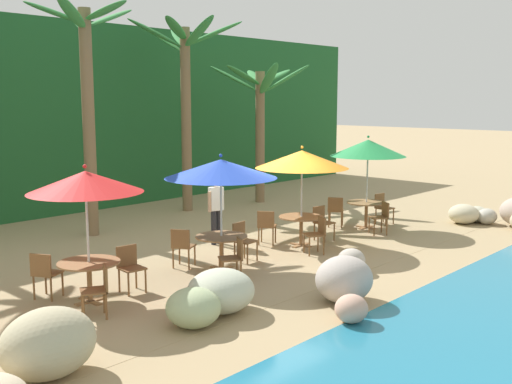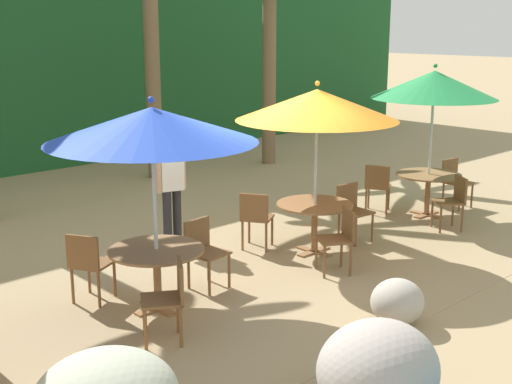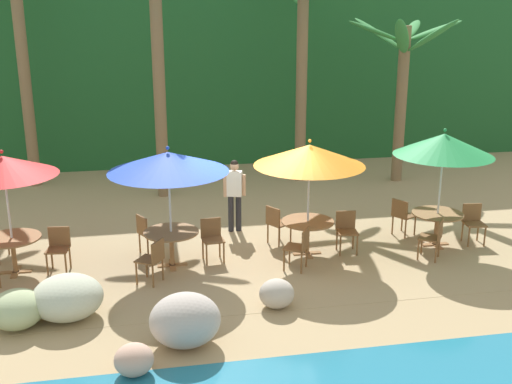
{
  "view_description": "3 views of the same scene",
  "coord_description": "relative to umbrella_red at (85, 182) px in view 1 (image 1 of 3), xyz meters",
  "views": [
    {
      "loc": [
        -10.49,
        -9.39,
        3.6
      ],
      "look_at": [
        0.35,
        0.55,
        1.36
      ],
      "focal_mm": 43.23,
      "sensor_mm": 36.0,
      "label": 1
    },
    {
      "loc": [
        -5.97,
        -6.45,
        3.24
      ],
      "look_at": [
        0.4,
        0.21,
        0.97
      ],
      "focal_mm": 48.19,
      "sensor_mm": 36.0,
      "label": 2
    },
    {
      "loc": [
        -2.13,
        -11.95,
        5.01
      ],
      "look_at": [
        0.22,
        0.49,
        1.22
      ],
      "focal_mm": 43.44,
      "sensor_mm": 36.0,
      "label": 3
    }
  ],
  "objects": [
    {
      "name": "chair_red_seaward",
      "position": [
        0.85,
        -0.02,
        -1.65
      ],
      "size": [
        0.47,
        0.48,
        0.87
      ],
      "color": "brown",
      "rests_on": "ground"
    },
    {
      "name": "dining_table_blue",
      "position": [
        3.05,
        -0.23,
        -1.55
      ],
      "size": [
        1.1,
        1.1,
        0.74
      ],
      "color": "olive",
      "rests_on": "ground"
    },
    {
      "name": "palm_tree_fourth",
      "position": [
        10.07,
        5.01,
        1.13
      ],
      "size": [
        3.61,
        3.21,
        4.77
      ],
      "color": "brown",
      "rests_on": "ground"
    },
    {
      "name": "umbrella_green",
      "position": [
        8.79,
        -0.15,
        0.08
      ],
      "size": [
        2.09,
        2.09,
        2.6
      ],
      "color": "silver",
      "rests_on": "ground"
    },
    {
      "name": "palm_tree_second",
      "position": [
        3.1,
        4.72,
        1.73
      ],
      "size": [
        2.86,
        2.87,
        6.03
      ],
      "color": "brown",
      "rests_on": "ground"
    },
    {
      "name": "umbrella_blue",
      "position": [
        3.05,
        -0.23,
        -0.01
      ],
      "size": [
        2.35,
        2.35,
        2.47
      ],
      "color": "silver",
      "rests_on": "ground"
    },
    {
      "name": "chair_green_seaward",
      "position": [
        9.65,
        -0.16,
        -1.65
      ],
      "size": [
        0.46,
        0.47,
        0.87
      ],
      "color": "brown",
      "rests_on": "ground"
    },
    {
      "name": "umbrella_red",
      "position": [
        0.0,
        0.0,
        0.0
      ],
      "size": [
        2.01,
        2.01,
        2.48
      ],
      "color": "silver",
      "rests_on": "ground"
    },
    {
      "name": "chair_blue_left",
      "position": [
        2.67,
        -1.0,
        -1.65
      ],
      "size": [
        0.59,
        0.58,
        0.87
      ],
      "color": "brown",
      "rests_on": "ground"
    },
    {
      "name": "palm_tree_third",
      "position": [
        7.21,
        5.6,
        2.05
      ],
      "size": [
        3.55,
        3.57,
        6.06
      ],
      "color": "brown",
      "rests_on": "ground"
    },
    {
      "name": "foliage_backdrop",
      "position": [
        4.7,
        9.05,
        0.83
      ],
      "size": [
        28.0,
        2.4,
        6.0
      ],
      "color": "#1E5628",
      "rests_on": "ground"
    },
    {
      "name": "chair_orange_seaward",
      "position": [
        6.74,
        -0.13,
        -1.65
      ],
      "size": [
        0.46,
        0.47,
        0.87
      ],
      "color": "brown",
      "rests_on": "ground"
    },
    {
      "name": "dining_table_green",
      "position": [
        8.79,
        -0.15,
        -1.55
      ],
      "size": [
        1.1,
        1.1,
        0.74
      ],
      "color": "olive",
      "rests_on": "ground"
    },
    {
      "name": "chair_red_inland",
      "position": [
        -0.46,
        0.72,
        -1.65
      ],
      "size": [
        0.57,
        0.57,
        0.87
      ],
      "color": "brown",
      "rests_on": "ground"
    },
    {
      "name": "terrace_deck",
      "position": [
        4.7,
        0.05,
        -2.16
      ],
      "size": [
        18.0,
        5.2,
        0.01
      ],
      "color": "tan",
      "rests_on": "ground"
    },
    {
      "name": "waiter_in_white",
      "position": [
        4.61,
        1.55,
        -1.18
      ],
      "size": [
        0.52,
        0.29,
        1.7
      ],
      "color": "#232328",
      "rests_on": "ground"
    },
    {
      "name": "chair_red_left",
      "position": [
        -0.32,
        -0.79,
        -1.65
      ],
      "size": [
        0.57,
        0.57,
        0.87
      ],
      "color": "brown",
      "rests_on": "ground"
    },
    {
      "name": "dining_table_orange",
      "position": [
        5.89,
        -0.13,
        -1.55
      ],
      "size": [
        1.1,
        1.1,
        0.74
      ],
      "color": "olive",
      "rests_on": "ground"
    },
    {
      "name": "chair_orange_inland",
      "position": [
        5.37,
        0.55,
        -1.65
      ],
      "size": [
        0.58,
        0.58,
        0.87
      ],
      "color": "brown",
      "rests_on": "ground"
    },
    {
      "name": "dining_table_red",
      "position": [
        0.0,
        -0.0,
        -1.55
      ],
      "size": [
        1.1,
        1.1,
        0.74
      ],
      "color": "olive",
      "rests_on": "ground"
    },
    {
      "name": "rock_seawall",
      "position": [
        4.32,
        -2.69,
        -1.79
      ],
      "size": [
        16.01,
        2.8,
        0.93
      ],
      "color": "#B3AE9E",
      "rests_on": "ground"
    },
    {
      "name": "chair_blue_seaward",
      "position": [
        3.89,
        -0.05,
        -1.65
      ],
      "size": [
        0.46,
        0.47,
        0.87
      ],
      "color": "brown",
      "rests_on": "ground"
    },
    {
      "name": "ground_plane",
      "position": [
        4.7,
        0.05,
        -2.17
      ],
      "size": [
        120.0,
        120.0,
        0.0
      ],
      "primitive_type": "plane",
      "color": "tan"
    },
    {
      "name": "chair_green_left",
      "position": [
        8.37,
        -0.9,
        -1.65
      ],
      "size": [
        0.59,
        0.59,
        0.87
      ],
      "color": "brown",
      "rests_on": "ground"
    },
    {
      "name": "chair_green_inland",
      "position": [
        8.29,
        0.54,
        -1.65
      ],
      "size": [
        0.58,
        0.58,
        0.87
      ],
      "color": "brown",
      "rests_on": "ground"
    },
    {
      "name": "chair_blue_inland",
      "position": [
        2.58,
        0.48,
        -1.65
      ],
      "size": [
        0.57,
        0.57,
        0.87
      ],
      "color": "brown",
      "rests_on": "ground"
    },
    {
      "name": "umbrella_orange",
      "position": [
        5.89,
        -0.13,
        -0.02
      ],
      "size": [
        2.27,
        2.27,
        2.48
      ],
      "color": "silver",
      "rests_on": "ground"
    },
    {
      "name": "chair_orange_left",
      "position": [
        5.53,
        -0.9,
        -1.65
      ],
      "size": [
        0.58,
        0.58,
        0.87
      ],
      "color": "brown",
      "rests_on": "ground"
    }
  ]
}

